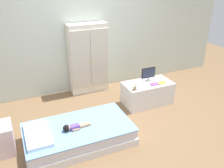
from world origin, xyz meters
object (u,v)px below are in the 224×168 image
at_px(doll, 72,127).
at_px(nightstand, 0,140).
at_px(bed, 79,134).
at_px(book_purple, 154,84).
at_px(rocking_horse_toy, 135,87).
at_px(tv_stand, 147,93).
at_px(tv_monitor, 148,73).
at_px(wardrobe, 88,59).
at_px(book_yellow, 162,83).

relative_size(doll, nightstand, 0.92).
relative_size(bed, book_purple, 10.09).
relative_size(doll, rocking_horse_toy, 3.49).
height_order(doll, tv_stand, tv_stand).
relative_size(tv_monitor, book_purple, 1.83).
distance_m(wardrobe, book_purple, 1.39).
xyz_separation_m(bed, rocking_horse_toy, (1.13, 0.43, 0.34)).
bearing_deg(book_yellow, book_purple, 180.00).
distance_m(doll, book_purple, 1.75).
distance_m(tv_monitor, book_yellow, 0.30).
xyz_separation_m(tv_monitor, book_yellow, (0.18, -0.19, -0.14)).
distance_m(tv_stand, book_yellow, 0.33).
xyz_separation_m(tv_monitor, rocking_horse_toy, (-0.41, -0.25, -0.10)).
height_order(doll, nightstand, nightstand).
xyz_separation_m(bed, tv_stand, (1.50, 0.59, 0.08)).
height_order(rocking_horse_toy, book_yellow, rocking_horse_toy).
height_order(tv_monitor, book_purple, tv_monitor).
height_order(wardrobe, book_yellow, wardrobe).
xyz_separation_m(wardrobe, tv_monitor, (0.86, -0.85, -0.13)).
relative_size(nightstand, book_yellow, 2.76).
bearing_deg(rocking_horse_toy, nightstand, -174.15).
height_order(bed, nightstand, nightstand).
bearing_deg(book_purple, bed, -162.81).
distance_m(nightstand, rocking_horse_toy, 2.19).
distance_m(wardrobe, tv_monitor, 1.22).
bearing_deg(rocking_horse_toy, tv_stand, 24.41).
bearing_deg(book_purple, rocking_horse_toy, -172.51).
height_order(tv_monitor, rocking_horse_toy, tv_monitor).
relative_size(bed, tv_monitor, 5.52).
height_order(bed, rocking_horse_toy, rocking_horse_toy).
xyz_separation_m(tv_monitor, book_purple, (0.02, -0.19, -0.14)).
bearing_deg(tv_stand, tv_monitor, 59.36).
bearing_deg(tv_monitor, wardrobe, 135.34).
distance_m(rocking_horse_toy, book_purple, 0.43).
relative_size(doll, tv_stand, 0.44).
bearing_deg(bed, wardrobe, 65.84).
height_order(bed, book_yellow, book_yellow).
relative_size(tv_monitor, book_yellow, 1.78).
distance_m(tv_monitor, rocking_horse_toy, 0.49).
bearing_deg(book_purple, doll, -162.63).
distance_m(bed, nightstand, 1.06).
bearing_deg(book_yellow, doll, -164.08).
relative_size(tv_stand, book_purple, 5.93).
xyz_separation_m(doll, book_purple, (1.67, 0.52, 0.12)).
xyz_separation_m(doll, book_yellow, (1.83, 0.52, 0.12)).
relative_size(book_purple, book_yellow, 0.97).
bearing_deg(bed, book_yellow, 15.66).
relative_size(wardrobe, book_purple, 9.20).
bearing_deg(nightstand, wardrobe, 37.51).
distance_m(tv_stand, book_purple, 0.25).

